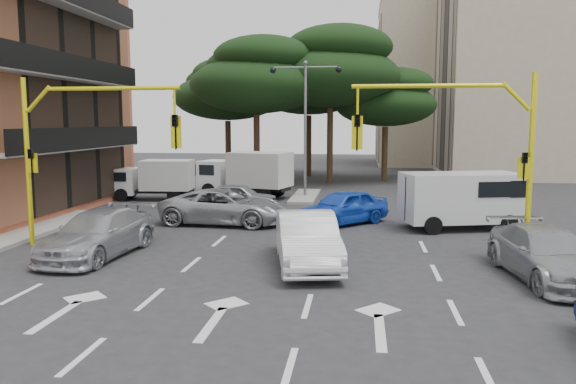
{
  "coord_description": "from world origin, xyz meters",
  "views": [
    {
      "loc": [
        3.23,
        -16.67,
        4.48
      ],
      "look_at": [
        0.3,
        5.88,
        1.6
      ],
      "focal_mm": 35.0,
      "sensor_mm": 36.0,
      "label": 1
    }
  ],
  "objects_px": {
    "street_lamp_center": "(305,105)",
    "car_silver_cross_a": "(225,207)",
    "van_white": "(461,200)",
    "box_truck_b": "(245,175)",
    "car_silver_wagon": "(98,234)",
    "signal_mast_left": "(74,138)",
    "car_silver_cross_b": "(239,196)",
    "box_truck_a": "(153,180)",
    "car_silver_parked": "(547,254)",
    "signal_mast_right": "(473,140)",
    "car_white_hatch": "(307,240)",
    "car_blue_compact": "(343,207)"
  },
  "relations": [
    {
      "from": "car_blue_compact",
      "to": "car_silver_parked",
      "type": "distance_m",
      "value": 9.93
    },
    {
      "from": "signal_mast_left",
      "to": "car_silver_cross_b",
      "type": "distance_m",
      "value": 10.44
    },
    {
      "from": "car_white_hatch",
      "to": "car_silver_cross_b",
      "type": "relative_size",
      "value": 1.28
    },
    {
      "from": "street_lamp_center",
      "to": "car_silver_cross_a",
      "type": "relative_size",
      "value": 1.41
    },
    {
      "from": "car_silver_wagon",
      "to": "car_silver_cross_a",
      "type": "height_order",
      "value": "car_silver_cross_a"
    },
    {
      "from": "car_silver_cross_a",
      "to": "signal_mast_right",
      "type": "bearing_deg",
      "value": -113.76
    },
    {
      "from": "signal_mast_left",
      "to": "street_lamp_center",
      "type": "relative_size",
      "value": 0.77
    },
    {
      "from": "street_lamp_center",
      "to": "car_blue_compact",
      "type": "xyz_separation_m",
      "value": [
        2.49,
        -8.41,
        -4.68
      ]
    },
    {
      "from": "car_white_hatch",
      "to": "van_white",
      "type": "height_order",
      "value": "van_white"
    },
    {
      "from": "signal_mast_right",
      "to": "box_truck_a",
      "type": "xyz_separation_m",
      "value": [
        -15.33,
        11.93,
        -2.74
      ]
    },
    {
      "from": "box_truck_b",
      "to": "car_silver_cross_b",
      "type": "bearing_deg",
      "value": -157.05
    },
    {
      "from": "street_lamp_center",
      "to": "car_silver_parked",
      "type": "bearing_deg",
      "value": -62.42
    },
    {
      "from": "van_white",
      "to": "box_truck_b",
      "type": "height_order",
      "value": "box_truck_b"
    },
    {
      "from": "car_white_hatch",
      "to": "van_white",
      "type": "bearing_deg",
      "value": 39.05
    },
    {
      "from": "signal_mast_right",
      "to": "car_white_hatch",
      "type": "bearing_deg",
      "value": -161.82
    },
    {
      "from": "car_white_hatch",
      "to": "car_silver_cross_b",
      "type": "height_order",
      "value": "car_white_hatch"
    },
    {
      "from": "car_blue_compact",
      "to": "van_white",
      "type": "relative_size",
      "value": 0.92
    },
    {
      "from": "car_blue_compact",
      "to": "car_silver_parked",
      "type": "xyz_separation_m",
      "value": [
        6.02,
        -7.9,
        -0.01
      ]
    },
    {
      "from": "signal_mast_right",
      "to": "van_white",
      "type": "bearing_deg",
      "value": 83.45
    },
    {
      "from": "box_truck_a",
      "to": "street_lamp_center",
      "type": "bearing_deg",
      "value": -81.21
    },
    {
      "from": "car_blue_compact",
      "to": "car_silver_cross_a",
      "type": "xyz_separation_m",
      "value": [
        -5.14,
        -0.59,
        0.01
      ]
    },
    {
      "from": "box_truck_a",
      "to": "car_silver_cross_a",
      "type": "bearing_deg",
      "value": -144.58
    },
    {
      "from": "car_silver_cross_a",
      "to": "car_silver_cross_b",
      "type": "xyz_separation_m",
      "value": [
        -0.26,
        4.12,
        -0.1
      ]
    },
    {
      "from": "box_truck_b",
      "to": "signal_mast_left",
      "type": "bearing_deg",
      "value": -178.43
    },
    {
      "from": "car_white_hatch",
      "to": "car_silver_wagon",
      "type": "distance_m",
      "value": 7.05
    },
    {
      "from": "car_white_hatch",
      "to": "box_truck_a",
      "type": "bearing_deg",
      "value": 115.68
    },
    {
      "from": "signal_mast_left",
      "to": "box_truck_b",
      "type": "bearing_deg",
      "value": 76.23
    },
    {
      "from": "car_silver_cross_a",
      "to": "car_silver_parked",
      "type": "relative_size",
      "value": 1.08
    },
    {
      "from": "car_silver_cross_a",
      "to": "box_truck_a",
      "type": "bearing_deg",
      "value": 44.52
    },
    {
      "from": "van_white",
      "to": "box_truck_b",
      "type": "distance_m",
      "value": 13.71
    },
    {
      "from": "car_silver_parked",
      "to": "car_silver_cross_a",
      "type": "bearing_deg",
      "value": 139.02
    },
    {
      "from": "van_white",
      "to": "signal_mast_right",
      "type": "bearing_deg",
      "value": -21.24
    },
    {
      "from": "car_silver_cross_b",
      "to": "van_white",
      "type": "bearing_deg",
      "value": -109.54
    },
    {
      "from": "car_silver_parked",
      "to": "box_truck_a",
      "type": "height_order",
      "value": "box_truck_a"
    },
    {
      "from": "signal_mast_right",
      "to": "box_truck_b",
      "type": "distance_m",
      "value": 17.18
    },
    {
      "from": "car_silver_wagon",
      "to": "car_silver_cross_b",
      "type": "relative_size",
      "value": 1.33
    },
    {
      "from": "van_white",
      "to": "box_truck_a",
      "type": "height_order",
      "value": "van_white"
    },
    {
      "from": "car_silver_cross_a",
      "to": "car_silver_parked",
      "type": "height_order",
      "value": "car_silver_cross_a"
    },
    {
      "from": "street_lamp_center",
      "to": "van_white",
      "type": "distance_m",
      "value": 12.26
    },
    {
      "from": "car_silver_wagon",
      "to": "car_silver_cross_b",
      "type": "distance_m",
      "value": 10.72
    },
    {
      "from": "car_silver_wagon",
      "to": "signal_mast_left",
      "type": "bearing_deg",
      "value": 142.13
    },
    {
      "from": "signal_mast_right",
      "to": "car_blue_compact",
      "type": "xyz_separation_m",
      "value": [
        -4.31,
        5.6,
        -3.13
      ]
    },
    {
      "from": "van_white",
      "to": "box_truck_b",
      "type": "bearing_deg",
      "value": -142.04
    },
    {
      "from": "signal_mast_right",
      "to": "car_blue_compact",
      "type": "relative_size",
      "value": 1.36
    },
    {
      "from": "signal_mast_left",
      "to": "car_silver_cross_a",
      "type": "height_order",
      "value": "signal_mast_left"
    },
    {
      "from": "street_lamp_center",
      "to": "car_silver_cross_b",
      "type": "relative_size",
      "value": 1.99
    },
    {
      "from": "car_silver_parked",
      "to": "box_truck_b",
      "type": "bearing_deg",
      "value": 119.46
    },
    {
      "from": "car_silver_parked",
      "to": "box_truck_b",
      "type": "height_order",
      "value": "box_truck_b"
    },
    {
      "from": "signal_mast_right",
      "to": "car_blue_compact",
      "type": "height_order",
      "value": "signal_mast_right"
    },
    {
      "from": "car_silver_cross_b",
      "to": "box_truck_a",
      "type": "bearing_deg",
      "value": 64.92
    }
  ]
}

